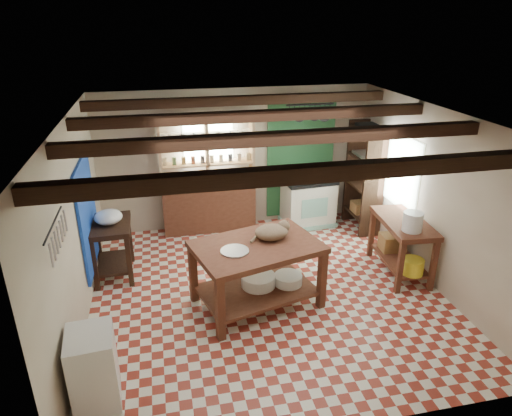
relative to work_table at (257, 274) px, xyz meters
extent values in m
cube|color=maroon|center=(0.20, 0.24, -0.48)|extent=(5.00, 5.00, 0.02)
cube|color=#404044|center=(0.20, 0.24, 2.13)|extent=(5.00, 5.00, 0.02)
cube|color=beige|center=(0.20, 2.74, 0.83)|extent=(5.00, 0.04, 2.60)
cube|color=beige|center=(0.20, -2.26, 0.83)|extent=(5.00, 0.04, 2.60)
cube|color=beige|center=(-2.30, 0.24, 0.83)|extent=(0.04, 5.00, 2.60)
cube|color=beige|center=(2.70, 0.24, 0.83)|extent=(0.04, 5.00, 2.60)
cube|color=black|center=(0.20, 0.24, 2.01)|extent=(5.00, 3.80, 0.15)
cube|color=#1740AF|center=(-2.27, 1.14, 0.63)|extent=(0.04, 1.40, 1.60)
cube|color=#22552C|center=(1.45, 2.71, 0.78)|extent=(1.30, 0.04, 2.30)
cube|color=silver|center=(-0.30, 2.72, 1.23)|extent=(0.90, 0.02, 0.80)
cube|color=silver|center=(2.68, 1.24, 0.93)|extent=(0.02, 1.30, 1.20)
cube|color=black|center=(-2.24, -0.96, 1.31)|extent=(0.06, 0.90, 0.28)
cube|color=black|center=(1.45, 2.29, 1.71)|extent=(0.86, 0.12, 0.36)
cube|color=tan|center=(-0.35, 2.55, 0.63)|extent=(1.70, 0.34, 2.20)
cube|color=black|center=(2.48, 2.04, 0.53)|extent=(0.40, 0.86, 2.00)
cube|color=brown|center=(0.00, 0.00, 0.00)|extent=(1.88, 1.49, 0.94)
cube|color=beige|center=(1.53, 2.39, -0.01)|extent=(0.99, 0.71, 0.93)
cube|color=black|center=(-2.00, 1.22, -0.02)|extent=(0.63, 0.90, 0.89)
cube|color=white|center=(-2.02, -1.35, -0.05)|extent=(0.51, 0.59, 0.83)
cube|color=brown|center=(2.38, 0.37, -0.02)|extent=(0.73, 1.30, 0.90)
ellipsoid|color=#8F7253|center=(0.23, 0.11, 0.57)|extent=(0.56, 0.51, 0.21)
cylinder|color=#ADACB4|center=(-0.33, -0.14, 0.48)|extent=(0.46, 0.46, 0.02)
cylinder|color=white|center=(0.04, 0.06, -0.14)|extent=(0.59, 0.59, 0.17)
cylinder|color=white|center=(0.46, 0.02, -0.15)|extent=(0.49, 0.49, 0.14)
cylinder|color=#ADACB4|center=(1.28, 2.37, 0.57)|extent=(0.20, 0.20, 0.22)
cylinder|color=black|center=(1.63, 2.39, 0.57)|extent=(0.19, 0.19, 0.22)
ellipsoid|color=white|center=(-2.00, 1.22, 0.53)|extent=(0.42, 0.42, 0.21)
cylinder|color=white|center=(2.30, 0.02, 0.57)|extent=(0.31, 0.31, 0.28)
cube|color=olive|center=(2.40, 0.66, -0.10)|extent=(0.40, 0.33, 0.26)
cylinder|color=yellow|center=(2.34, -0.08, -0.11)|extent=(0.35, 0.35, 0.23)
camera|label=1|loc=(-1.17, -5.31, 3.31)|focal=32.00mm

